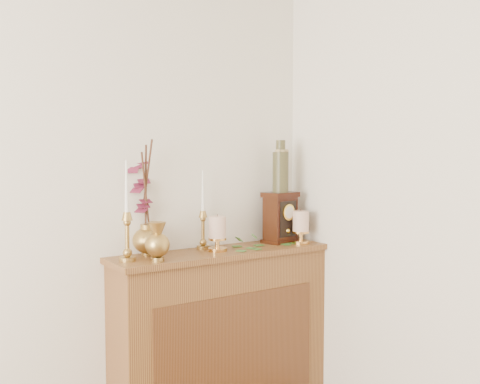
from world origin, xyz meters
TOP-DOWN VIEW (x-y plane):
  - console_shelf at (1.40, 2.10)m, footprint 1.24×0.34m
  - candlestick_left at (0.86, 2.09)m, footprint 0.08×0.08m
  - candlestick_center at (1.33, 2.19)m, footprint 0.07×0.07m
  - bud_vase at (0.97, 2.00)m, footprint 0.12×0.12m
  - ginger_jar at (1.00, 2.23)m, footprint 0.24×0.26m
  - pillar_candle_left at (1.36, 2.08)m, footprint 0.10×0.10m
  - pillar_candle_right at (1.88, 2.03)m, footprint 0.10×0.10m
  - ivy_garland at (1.61, 2.07)m, footprint 0.43×0.20m
  - mantel_clock at (1.82, 2.13)m, footprint 0.21×0.17m
  - ceramic_vase at (1.81, 2.13)m, footprint 0.09×0.09m

SIDE VIEW (x-z plane):
  - console_shelf at x=1.40m, z-range -0.03..0.90m
  - ivy_garland at x=1.61m, z-range 0.90..0.98m
  - bud_vase at x=0.97m, z-range 0.93..1.12m
  - pillar_candle_left at x=1.36m, z-range 0.93..1.13m
  - pillar_candle_right at x=1.88m, z-range 0.93..1.13m
  - candlestick_center at x=1.33m, z-range 0.86..1.28m
  - mantel_clock at x=1.82m, z-range 0.93..1.22m
  - candlestick_left at x=0.86m, z-range 0.85..1.33m
  - ginger_jar at x=1.00m, z-range 0.90..1.49m
  - ceramic_vase at x=1.81m, z-range 1.21..1.50m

